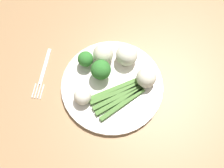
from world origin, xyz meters
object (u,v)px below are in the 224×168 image
(cauliflower_front_left, at_px, (103,54))
(cauliflower_left, at_px, (146,78))
(asparagus_bundle, at_px, (117,97))
(fork, at_px, (43,74))
(plate, at_px, (112,86))
(cauliflower_outer_edge, at_px, (82,96))
(dining_table, at_px, (131,98))
(broccoli_front, at_px, (101,70))
(cauliflower_near_fork, at_px, (127,55))
(broccoli_back_right, at_px, (86,59))

(cauliflower_front_left, distance_m, cauliflower_left, 0.14)
(asparagus_bundle, bearing_deg, fork, -48.10)
(plate, distance_m, cauliflower_outer_edge, 0.10)
(dining_table, relative_size, plate, 4.69)
(broccoli_front, bearing_deg, cauliflower_front_left, -88.71)
(cauliflower_outer_edge, height_order, cauliflower_near_fork, cauliflower_near_fork)
(broccoli_front, relative_size, fork, 0.42)
(plate, height_order, cauliflower_front_left, cauliflower_front_left)
(cauliflower_front_left, distance_m, cauliflower_outer_edge, 0.14)
(fork, bearing_deg, cauliflower_near_fork, 107.50)
(broccoli_back_right, relative_size, cauliflower_outer_edge, 1.14)
(plate, bearing_deg, cauliflower_front_left, -66.50)
(plate, xyz_separation_m, fork, (0.21, -0.02, -0.01))
(plate, xyz_separation_m, broccoli_front, (0.03, -0.02, 0.05))
(broccoli_back_right, bearing_deg, plate, 145.52)
(broccoli_back_right, xyz_separation_m, cauliflower_front_left, (-0.05, -0.02, -0.00))
(cauliflower_front_left, bearing_deg, asparagus_bundle, 114.66)
(fork, bearing_deg, plate, 87.31)
(cauliflower_front_left, bearing_deg, cauliflower_near_fork, -177.27)
(dining_table, xyz_separation_m, broccoli_front, (0.10, -0.01, 0.16))
(broccoli_back_right, bearing_deg, broccoli_front, 145.81)
(asparagus_bundle, distance_m, fork, 0.24)
(broccoli_front, xyz_separation_m, fork, (0.18, 0.01, -0.05))
(plate, bearing_deg, cauliflower_left, -167.85)
(dining_table, height_order, cauliflower_outer_edge, cauliflower_outer_edge)
(cauliflower_near_fork, relative_size, fork, 0.39)
(asparagus_bundle, xyz_separation_m, cauliflower_front_left, (0.05, -0.12, 0.02))
(asparagus_bundle, xyz_separation_m, cauliflower_left, (-0.07, -0.06, 0.02))
(broccoli_back_right, height_order, cauliflower_front_left, cauliflower_front_left)
(cauliflower_outer_edge, relative_size, fork, 0.29)
(cauliflower_front_left, relative_size, cauliflower_near_fork, 0.93)
(dining_table, xyz_separation_m, cauliflower_front_left, (0.10, -0.07, 0.15))
(asparagus_bundle, relative_size, cauliflower_front_left, 2.64)
(dining_table, height_order, asparagus_bundle, asparagus_bundle)
(broccoli_back_right, xyz_separation_m, cauliflower_left, (-0.18, 0.04, -0.00))
(asparagus_bundle, bearing_deg, dining_table, -164.59)
(broccoli_back_right, bearing_deg, asparagus_bundle, 137.04)
(cauliflower_near_fork, bearing_deg, asparagus_bundle, 83.75)
(dining_table, bearing_deg, cauliflower_front_left, -35.66)
(broccoli_front, distance_m, cauliflower_near_fork, 0.09)
(dining_table, bearing_deg, cauliflower_left, -164.23)
(cauliflower_near_fork, relative_size, cauliflower_left, 1.11)
(broccoli_back_right, bearing_deg, dining_table, 162.46)
(dining_table, distance_m, asparagus_bundle, 0.14)
(cauliflower_left, xyz_separation_m, fork, (0.30, 0.00, -0.04))
(broccoli_back_right, bearing_deg, cauliflower_near_fork, -166.83)
(cauliflower_outer_edge, distance_m, fork, 0.16)
(dining_table, xyz_separation_m, cauliflower_near_fork, (0.03, -0.07, 0.15))
(broccoli_front, bearing_deg, asparagus_bundle, 130.71)
(cauliflower_front_left, relative_size, fork, 0.36)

